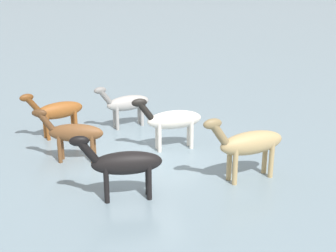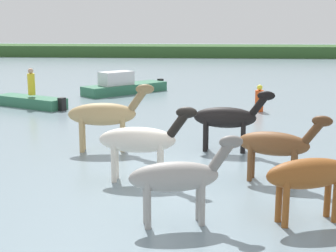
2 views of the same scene
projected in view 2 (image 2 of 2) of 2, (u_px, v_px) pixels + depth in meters
name	position (u px, v px, depth m)	size (l,w,h in m)	color
ground_plane	(187.00, 177.00, 12.26)	(156.64, 156.64, 0.00)	gray
distant_shoreline	(201.00, 56.00, 55.60)	(140.97, 6.00, 2.40)	#305527
horse_lead	(141.00, 140.00, 11.75)	(2.33, 0.55, 1.82)	silver
horse_dark_mare	(178.00, 177.00, 9.22)	(2.17, 0.86, 1.68)	#9E9993
horse_dun_straggler	(228.00, 118.00, 14.50)	(2.35, 0.75, 1.82)	black
horse_chestnut_trailing	(105.00, 114.00, 14.56)	(2.55, 0.82, 1.97)	tan
horse_pinto_flank	(277.00, 144.00, 11.67)	(2.15, 1.00, 1.68)	brown
horse_gray_outer	(313.00, 174.00, 9.33)	(2.21, 1.04, 1.73)	brown
boat_tender_starboard	(31.00, 103.00, 22.35)	(3.69, 2.53, 0.71)	#2D6B4C
boat_launch_far	(124.00, 87.00, 26.57)	(4.30, 4.34, 1.34)	#2D6B4C
person_watcher_seated	(31.00, 83.00, 22.05)	(0.32, 0.32, 1.19)	yellow
buoy_channel_marker	(259.00, 99.00, 21.17)	(0.36, 0.36, 1.14)	#E54C19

